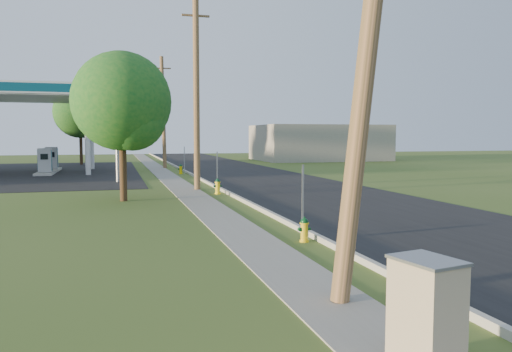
% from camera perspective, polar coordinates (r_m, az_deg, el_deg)
% --- Properties ---
extents(ground_plane, '(140.00, 140.00, 0.00)m').
position_cam_1_polar(ground_plane, '(10.03, 12.82, -11.58)').
color(ground_plane, '#3B541D').
rests_on(ground_plane, ground).
extents(road, '(8.00, 120.00, 0.02)m').
position_cam_1_polar(road, '(20.77, 10.51, -3.12)').
color(road, black).
rests_on(road, ground).
extents(curb, '(0.15, 120.00, 0.15)m').
position_cam_1_polar(curb, '(19.34, -0.19, -3.42)').
color(curb, '#A7A49A').
rests_on(curb, ground).
extents(sidewalk, '(1.50, 120.00, 0.03)m').
position_cam_1_polar(sidewalk, '(18.95, -5.30, -3.79)').
color(sidewalk, gray).
rests_on(sidewalk, ground).
extents(utility_pole_near, '(1.40, 0.32, 9.48)m').
position_cam_1_polar(utility_pole_near, '(8.71, 13.09, 17.94)').
color(utility_pole_near, brown).
rests_on(utility_pole_near, ground).
extents(utility_pole_mid, '(1.40, 0.32, 9.80)m').
position_cam_1_polar(utility_pole_mid, '(25.85, -6.83, 9.41)').
color(utility_pole_mid, brown).
rests_on(utility_pole_mid, ground).
extents(utility_pole_far, '(1.40, 0.32, 9.50)m').
position_cam_1_polar(utility_pole_far, '(43.68, -10.56, 7.19)').
color(utility_pole_far, brown).
rests_on(utility_pole_far, ground).
extents(sign_post_near, '(0.05, 0.04, 2.00)m').
position_cam_1_polar(sign_post_near, '(13.68, 5.36, -2.88)').
color(sign_post_near, gray).
rests_on(sign_post_near, ground).
extents(sign_post_mid, '(0.05, 0.04, 2.00)m').
position_cam_1_polar(sign_post_mid, '(24.99, -4.45, 0.52)').
color(sign_post_mid, gray).
rests_on(sign_post_mid, ground).
extents(sign_post_far, '(0.05, 0.04, 2.00)m').
position_cam_1_polar(sign_post_far, '(37.01, -8.19, 1.81)').
color(sign_post_far, gray).
rests_on(sign_post_far, ground).
extents(fuel_pump_ne, '(1.20, 3.20, 1.90)m').
position_cam_1_polar(fuel_pump_ne, '(38.80, -22.97, 1.21)').
color(fuel_pump_ne, '#A7A49A').
rests_on(fuel_pump_ne, ground).
extents(fuel_pump_se, '(1.20, 3.20, 1.90)m').
position_cam_1_polar(fuel_pump_se, '(42.76, -22.31, 1.51)').
color(fuel_pump_se, '#A7A49A').
rests_on(fuel_pump_se, ground).
extents(price_pylon, '(0.34, 2.04, 6.85)m').
position_cam_1_polar(price_pylon, '(31.05, -15.68, 9.35)').
color(price_pylon, gray).
rests_on(price_pylon, ground).
extents(distant_building, '(14.00, 10.00, 4.00)m').
position_cam_1_polar(distant_building, '(58.05, 7.17, 3.81)').
color(distant_building, gray).
rests_on(distant_building, ground).
extents(tree_verge, '(4.17, 4.17, 6.32)m').
position_cam_1_polar(tree_verge, '(21.86, -14.83, 7.84)').
color(tree_verge, '#342114').
rests_on(tree_verge, ground).
extents(tree_lot, '(4.99, 4.99, 7.57)m').
position_cam_1_polar(tree_lot, '(50.84, -19.36, 6.71)').
color(tree_lot, '#342114').
rests_on(tree_lot, ground).
extents(hydrant_near, '(0.34, 0.30, 0.66)m').
position_cam_1_polar(hydrant_near, '(13.20, 5.55, -6.12)').
color(hydrant_near, gold).
rests_on(hydrant_near, ground).
extents(hydrant_mid, '(0.39, 0.35, 0.76)m').
position_cam_1_polar(hydrant_mid, '(23.90, -4.40, -1.18)').
color(hydrant_mid, yellow).
rests_on(hydrant_mid, ground).
extents(hydrant_far, '(0.38, 0.34, 0.73)m').
position_cam_1_polar(hydrant_far, '(36.72, -8.60, 0.78)').
color(hydrant_far, '#DBB905').
rests_on(hydrant_far, ground).
extents(utility_cabinet, '(0.74, 0.89, 1.35)m').
position_cam_1_polar(utility_cabinet, '(6.41, 18.86, -14.76)').
color(utility_cabinet, tan).
rests_on(utility_cabinet, ground).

